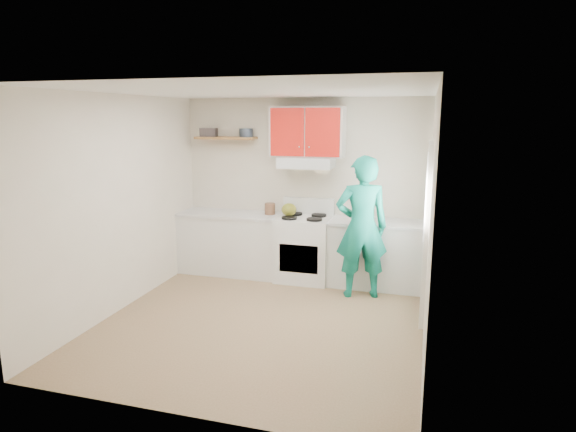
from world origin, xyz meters
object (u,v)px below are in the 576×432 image
(kettle, at_px, (289,210))
(tin, at_px, (246,133))
(stove, at_px, (304,249))
(crock, at_px, (270,210))
(person, at_px, (362,227))

(kettle, bearing_deg, tin, 144.57)
(tin, distance_m, kettle, 1.30)
(stove, distance_m, kettle, 0.61)
(crock, bearing_deg, stove, -9.13)
(crock, xyz_separation_m, person, (1.42, -0.53, -0.06))
(stove, relative_size, kettle, 4.22)
(kettle, height_order, crock, kettle)
(crock, relative_size, person, 0.10)
(tin, xyz_separation_m, person, (1.81, -0.65, -1.17))
(kettle, bearing_deg, stove, -35.61)
(kettle, xyz_separation_m, crock, (-0.30, 0.03, -0.02))
(crock, bearing_deg, kettle, -6.26)
(kettle, bearing_deg, person, -46.84)
(tin, relative_size, person, 0.11)
(stove, bearing_deg, person, -26.66)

